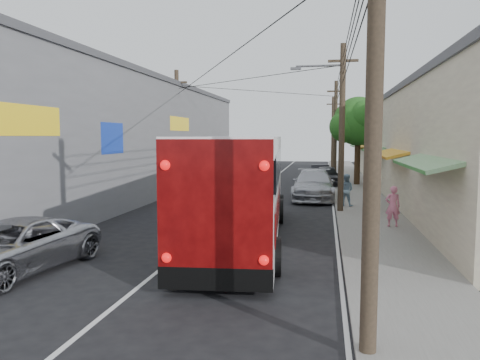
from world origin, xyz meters
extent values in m
plane|color=black|center=(0.00, 0.00, 0.00)|extent=(120.00, 120.00, 0.00)
cube|color=slate|center=(6.50, 20.00, 0.06)|extent=(3.00, 80.00, 0.12)
cube|color=beige|center=(11.00, 22.00, 3.00)|extent=(6.00, 40.00, 6.00)
cube|color=#4C4C51|center=(11.00, 22.00, 6.10)|extent=(6.20, 40.00, 0.30)
cube|color=#1B7C1D|center=(7.70, 6.00, 2.90)|extent=(1.39, 6.00, 0.46)
cube|color=#CA6B17|center=(7.70, 14.00, 2.90)|extent=(1.39, 6.00, 0.46)
cube|color=#1B7C1D|center=(7.70, 22.00, 2.90)|extent=(1.39, 6.00, 0.46)
cube|color=#CA6B17|center=(7.70, 30.00, 2.90)|extent=(1.39, 6.00, 0.46)
cube|color=#1B7C1D|center=(7.70, 38.00, 2.90)|extent=(1.39, 6.00, 0.46)
cube|color=gray|center=(-8.50, 18.00, 3.50)|extent=(7.00, 36.00, 7.00)
cube|color=#4C4C51|center=(-8.50, 18.00, 7.10)|extent=(7.20, 36.00, 0.30)
cube|color=yellow|center=(-5.05, 4.00, 4.20)|extent=(0.12, 3.50, 1.00)
cube|color=#1433A5|center=(-5.05, 10.00, 3.60)|extent=(0.12, 2.20, 1.40)
cube|color=yellow|center=(-5.05, 20.00, 4.50)|extent=(0.12, 4.00, 0.90)
cylinder|color=#473828|center=(5.20, -2.00, 4.00)|extent=(0.28, 0.28, 8.00)
cylinder|color=#473828|center=(5.20, 13.00, 4.00)|extent=(0.28, 0.28, 8.00)
cube|color=#473828|center=(5.20, 13.00, 7.20)|extent=(1.40, 0.12, 0.12)
cylinder|color=#473828|center=(5.20, 28.00, 4.00)|extent=(0.28, 0.28, 8.00)
cube|color=#473828|center=(5.20, 28.00, 7.20)|extent=(1.40, 0.12, 0.12)
cylinder|color=#473828|center=(5.20, 43.00, 4.00)|extent=(0.28, 0.28, 8.00)
cube|color=#473828|center=(5.20, 43.00, 7.20)|extent=(1.40, 0.12, 0.12)
cylinder|color=#473828|center=(-5.20, 20.00, 4.00)|extent=(0.28, 0.28, 8.00)
cube|color=#473828|center=(-5.20, 20.00, 7.20)|extent=(1.40, 0.12, 0.12)
cylinder|color=#59595E|center=(4.10, 13.00, 7.00)|extent=(2.20, 0.10, 0.10)
cube|color=#59595E|center=(3.00, 13.00, 6.90)|extent=(0.50, 0.18, 0.12)
cylinder|color=#3F2B19|center=(6.80, 26.00, 2.00)|extent=(0.44, 0.44, 4.00)
sphere|color=#1F4713|center=(6.80, 26.00, 4.80)|extent=(3.60, 3.60, 3.60)
sphere|color=#1F4713|center=(7.80, 26.60, 4.20)|extent=(2.60, 2.60, 2.60)
sphere|color=#1F4713|center=(5.90, 25.60, 4.40)|extent=(2.40, 2.40, 2.40)
sphere|color=#1F4713|center=(7.20, 25.00, 5.20)|extent=(2.20, 2.20, 2.20)
sphere|color=#1F4713|center=(6.50, 26.90, 5.00)|extent=(2.00, 2.00, 2.00)
cube|color=white|center=(1.53, 6.58, 1.21)|extent=(3.65, 12.78, 2.00)
cube|color=black|center=(1.49, 7.10, 2.68)|extent=(3.50, 10.68, 1.05)
cube|color=white|center=(1.53, 6.58, 3.41)|extent=(3.65, 12.78, 0.53)
cube|color=maroon|center=(2.05, 0.28, 2.10)|extent=(2.60, 0.30, 3.05)
cube|color=black|center=(2.05, 0.28, 0.47)|extent=(2.63, 0.32, 0.53)
sphere|color=red|center=(0.95, 0.16, 0.95)|extent=(0.23, 0.23, 0.23)
sphere|color=red|center=(3.15, 0.34, 0.95)|extent=(0.23, 0.23, 0.23)
sphere|color=red|center=(0.95, 0.16, 3.05)|extent=(0.23, 0.23, 0.23)
sphere|color=red|center=(3.15, 0.34, 3.05)|extent=(0.23, 0.23, 0.23)
cylinder|color=black|center=(0.58, 2.08, 0.53)|extent=(0.40, 1.07, 1.05)
cylinder|color=black|center=(3.20, 2.29, 0.53)|extent=(0.40, 1.07, 1.05)
cylinder|color=black|center=(-0.04, 9.61, 0.53)|extent=(0.40, 1.07, 1.05)
cylinder|color=black|center=(2.58, 9.83, 0.53)|extent=(0.40, 1.07, 1.05)
cylinder|color=black|center=(-0.16, 11.18, 0.53)|extent=(0.40, 1.07, 1.05)
cylinder|color=black|center=(2.45, 11.40, 0.53)|extent=(0.40, 1.07, 1.05)
imported|color=#BABAC1|center=(-3.80, 1.34, 0.71)|extent=(3.04, 5.40, 1.42)
imported|color=#A6A8AF|center=(3.80, 17.81, 0.86)|extent=(2.46, 5.93, 1.71)
imported|color=#242529|center=(4.60, 25.54, 0.76)|extent=(1.98, 4.52, 1.52)
imported|color=black|center=(4.06, 28.84, 0.68)|extent=(1.45, 4.12, 1.36)
imported|color=pink|center=(7.11, 9.35, 0.93)|extent=(0.63, 0.44, 1.62)
imported|color=#82A4BE|center=(5.52, 14.64, 0.94)|extent=(0.96, 0.85, 1.65)
camera|label=1|loc=(4.45, -9.75, 3.68)|focal=35.00mm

